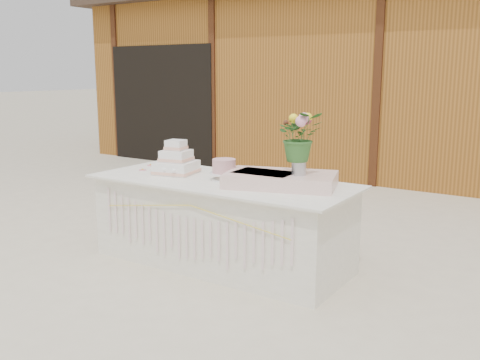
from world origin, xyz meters
The scene contains 9 objects.
ground centered at (0.00, 0.00, 0.00)m, with size 80.00×80.00×0.00m, color beige.
barn centered at (-0.01, 5.99, 1.68)m, with size 12.60×4.60×3.30m.
cake_table centered at (0.00, 0.00, 0.39)m, with size 2.40×1.00×0.77m.
wedding_cake centered at (-0.53, 0.02, 0.88)m, with size 0.41×0.41×0.32m.
pink_cake_stand centered at (0.02, 0.01, 0.88)m, with size 0.26×0.26×0.19m.
satin_runner centered at (0.56, 0.06, 0.83)m, with size 0.90×0.52×0.11m, color #F9D2C8.
flower_vase centered at (0.73, 0.06, 0.97)m, with size 0.12×0.12×0.16m, color #B9B9BE.
bouquet centered at (0.73, 0.06, 1.25)m, with size 0.36×0.32×0.41m, color #2E5F26.
loose_flowers centered at (-0.99, 0.11, 0.78)m, with size 0.14×0.35×0.02m, color pink, non-canonical shape.
Camera 1 is at (2.68, -3.79, 1.71)m, focal length 40.00 mm.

